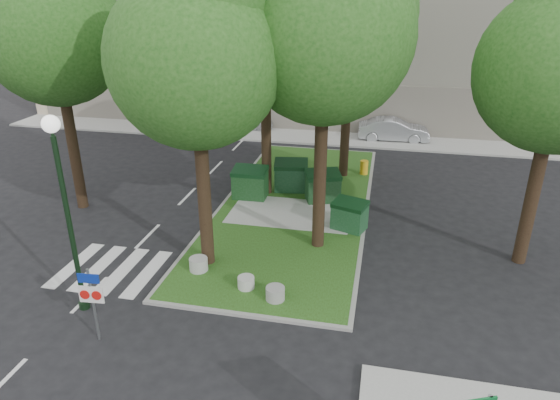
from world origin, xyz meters
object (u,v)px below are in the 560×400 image
(dumpster_d, at_px, (349,215))
(bollard_mid, at_px, (246,282))
(bollard_right, at_px, (275,293))
(traffic_sign_pole, at_px, (92,295))
(car_silver, at_px, (394,130))
(tree_median_mid, at_px, (268,35))
(dumpster_c, at_px, (323,186))
(litter_bin, at_px, (364,167))
(tree_street_left, at_px, (54,20))
(street_lamp, at_px, (64,194))
(dumpster_a, at_px, (250,183))
(tree_median_near_left, at_px, (198,43))
(tree_median_near_right, at_px, (328,16))
(bollard_left, at_px, (199,264))
(dumpster_b, at_px, (291,176))
(car_white, at_px, (244,120))

(dumpster_d, xyz_separation_m, bollard_mid, (-2.79, -4.83, -0.38))
(dumpster_d, relative_size, bollard_right, 2.61)
(traffic_sign_pole, bearing_deg, car_silver, 64.43)
(tree_median_mid, bearing_deg, dumpster_c, -10.24)
(dumpster_d, height_order, litter_bin, dumpster_d)
(tree_street_left, height_order, litter_bin, tree_street_left)
(tree_street_left, distance_m, street_lamp, 8.84)
(dumpster_a, xyz_separation_m, street_lamp, (-2.68, -8.93, 2.88))
(tree_median_near_left, bearing_deg, dumpster_a, 91.70)
(dumpster_a, distance_m, street_lamp, 9.76)
(tree_median_near_right, bearing_deg, dumpster_a, 134.68)
(tree_median_near_right, xyz_separation_m, tree_median_mid, (-3.00, 4.50, -1.01))
(tree_median_near_right, bearing_deg, street_lamp, -140.58)
(tree_median_near_left, bearing_deg, litter_bin, 64.76)
(street_lamp, bearing_deg, bollard_right, 14.83)
(dumpster_d, height_order, car_silver, car_silver)
(dumpster_c, height_order, dumpster_d, dumpster_c)
(tree_median_near_right, height_order, dumpster_d, tree_median_near_right)
(car_silver, bearing_deg, litter_bin, 165.63)
(tree_median_near_left, distance_m, tree_median_mid, 6.53)
(dumpster_c, relative_size, street_lamp, 0.30)
(tree_street_left, height_order, car_silver, tree_street_left)
(dumpster_c, distance_m, litter_bin, 4.07)
(tree_median_near_left, height_order, bollard_left, tree_median_near_left)
(bollard_mid, bearing_deg, tree_street_left, 150.68)
(dumpster_b, xyz_separation_m, street_lamp, (-4.28, -10.20, 2.88))
(dumpster_b, distance_m, street_lamp, 11.43)
(litter_bin, bearing_deg, tree_median_near_left, -115.24)
(tree_median_near_left, height_order, dumpster_b, tree_median_near_left)
(bollard_left, relative_size, bollard_mid, 1.17)
(dumpster_a, distance_m, bollard_left, 6.38)
(tree_median_near_right, relative_size, bollard_mid, 21.76)
(car_white, bearing_deg, dumpster_c, -154.52)
(car_silver, bearing_deg, traffic_sign_pole, 157.33)
(tree_median_near_left, bearing_deg, car_silver, 69.90)
(tree_median_near_left, xyz_separation_m, dumpster_c, (3.03, 6.04, -6.54))
(tree_median_near_right, distance_m, car_silver, 16.32)
(litter_bin, bearing_deg, street_lamp, -119.86)
(tree_street_left, bearing_deg, bollard_mid, -29.32)
(bollard_left, height_order, car_silver, car_silver)
(traffic_sign_pole, bearing_deg, tree_median_near_left, 64.23)
(tree_median_near_right, bearing_deg, car_silver, 80.15)
(tree_median_mid, distance_m, tree_street_left, 8.11)
(bollard_left, bearing_deg, car_white, 101.11)
(litter_bin, height_order, traffic_sign_pole, traffic_sign_pole)
(tree_street_left, xyz_separation_m, bollard_right, (9.65, -5.26, -7.32))
(traffic_sign_pole, bearing_deg, tree_median_near_right, 45.96)
(bollard_mid, distance_m, litter_bin, 11.52)
(tree_median_near_left, xyz_separation_m, tree_median_near_right, (3.50, 2.00, 0.67))
(bollard_mid, bearing_deg, car_white, 106.12)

